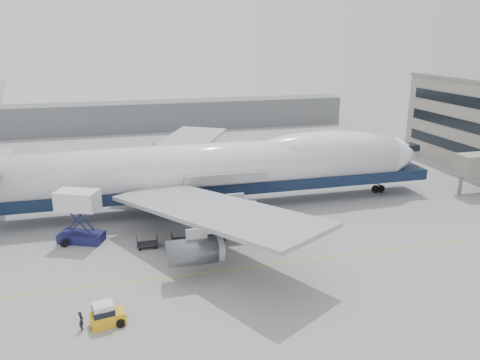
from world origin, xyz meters
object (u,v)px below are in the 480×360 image
object	(u,v)px
catering_truck	(79,213)
ground_worker	(81,321)
baggage_tug	(106,315)
airliner	(218,167)

from	to	relation	value
catering_truck	ground_worker	xyz separation A→B (m)	(1.04, -17.54, -2.62)
catering_truck	baggage_tug	distance (m)	17.79
baggage_tug	ground_worker	xyz separation A→B (m)	(-1.88, -0.18, -0.07)
airliner	ground_worker	world-z (taller)	airliner
airliner	baggage_tug	distance (m)	28.95
catering_truck	ground_worker	bearing A→B (deg)	-63.15
catering_truck	baggage_tug	size ratio (longest dim) A/B	2.06
catering_truck	ground_worker	size ratio (longest dim) A/B	3.72
catering_truck	ground_worker	distance (m)	17.77
catering_truck	airliner	bearing A→B (deg)	45.90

